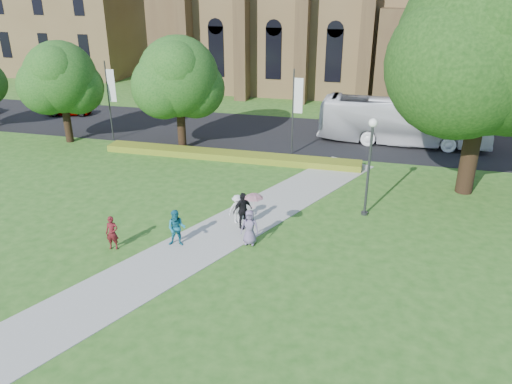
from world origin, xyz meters
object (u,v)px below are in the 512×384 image
(tour_coach, at_px, (403,121))
(streetlamp, at_px, (370,156))
(large_tree, at_px, (490,45))
(pedestrian_0, at_px, (112,233))
(car_0, at_px, (68,108))

(tour_coach, bearing_deg, streetlamp, 172.25)
(large_tree, bearing_deg, pedestrian_0, -146.44)
(large_tree, xyz_separation_m, pedestrian_0, (-16.63, -11.03, -7.52))
(large_tree, xyz_separation_m, tour_coach, (-3.43, 8.60, -6.62))
(streetlamp, height_order, tour_coach, streetlamp)
(streetlamp, xyz_separation_m, car_0, (-27.05, 14.42, -2.59))
(large_tree, distance_m, pedestrian_0, 21.33)
(streetlamp, relative_size, tour_coach, 0.42)
(tour_coach, height_order, pedestrian_0, tour_coach)
(streetlamp, relative_size, car_0, 1.31)
(streetlamp, bearing_deg, car_0, 151.94)
(streetlamp, relative_size, large_tree, 0.40)
(tour_coach, relative_size, pedestrian_0, 7.71)
(large_tree, bearing_deg, streetlamp, -140.71)
(pedestrian_0, bearing_deg, car_0, 116.10)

